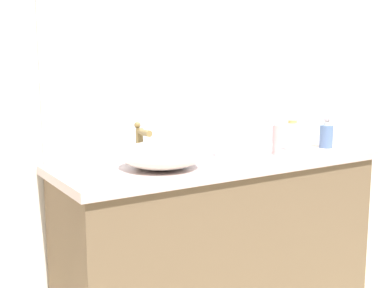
{
  "coord_description": "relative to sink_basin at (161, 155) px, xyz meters",
  "views": [
    {
      "loc": [
        -1.31,
        -1.31,
        1.28
      ],
      "look_at": [
        -0.22,
        0.4,
        0.97
      ],
      "focal_mm": 44.68,
      "sensor_mm": 36.0,
      "label": 1
    }
  ],
  "objects": [
    {
      "name": "tissue_box",
      "position": [
        0.41,
        0.04,
        0.01
      ],
      "size": [
        0.16,
        0.16,
        0.16
      ],
      "color": "silver",
      "rests_on": "vanity_counter"
    },
    {
      "name": "sink_basin",
      "position": [
        0.0,
        0.0,
        0.0
      ],
      "size": [
        0.33,
        0.33,
        0.11
      ],
      "primitive_type": "ellipsoid",
      "color": "silver",
      "rests_on": "vanity_counter"
    },
    {
      "name": "faucet",
      "position": [
        0.0,
        0.18,
        0.04
      ],
      "size": [
        0.03,
        0.13,
        0.17
      ],
      "color": "olive",
      "rests_on": "vanity_counter"
    },
    {
      "name": "perfume_bottle",
      "position": [
        0.75,
        0.03,
        0.02
      ],
      "size": [
        0.05,
        0.05,
        0.15
      ],
      "color": "white",
      "rests_on": "vanity_counter"
    },
    {
      "name": "vanity_counter",
      "position": [
        0.35,
        0.06,
        -0.5
      ],
      "size": [
        1.52,
        0.54,
        0.89
      ],
      "color": "brown",
      "rests_on": "ground"
    },
    {
      "name": "lotion_bottle",
      "position": [
        0.62,
        -0.01,
        0.02
      ],
      "size": [
        0.04,
        0.04,
        0.17
      ],
      "color": "#DF9D9C",
      "rests_on": "vanity_counter"
    },
    {
      "name": "bathroom_wall_rear",
      "position": [
        0.39,
        0.37,
        0.36
      ],
      "size": [
        6.0,
        0.06,
        2.6
      ],
      "primitive_type": "cube",
      "color": "silver",
      "rests_on": "ground"
    },
    {
      "name": "wall_mirror_panel",
      "position": [
        0.35,
        0.33,
        0.47
      ],
      "size": [
        1.46,
        0.01,
        1.05
      ],
      "primitive_type": "cube",
      "color": "#B2BCC6",
      "rests_on": "vanity_counter"
    },
    {
      "name": "soap_dispenser",
      "position": [
        0.96,
        0.0,
        0.01
      ],
      "size": [
        0.07,
        0.07,
        0.17
      ],
      "color": "#506E9C",
      "rests_on": "vanity_counter"
    }
  ]
}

